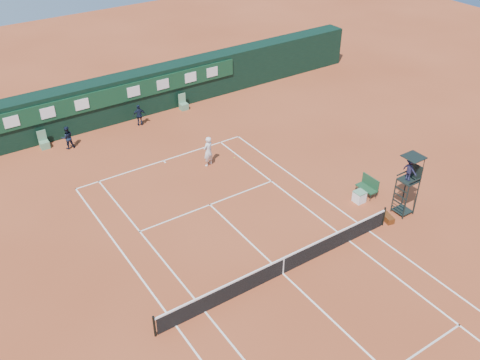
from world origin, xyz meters
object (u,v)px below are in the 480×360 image
umpire_chair (410,173)px  cooler (359,197)px  player_bench (368,185)px  player (208,151)px  tennis_net (283,265)px

umpire_chair → cooler: bearing=120.5°
player_bench → umpire_chair: bearing=-82.1°
player_bench → cooler: size_ratio=1.86×
cooler → player: player is taller
tennis_net → cooler: tennis_net is taller
umpire_chair → player_bench: umpire_chair is taller
umpire_chair → cooler: umpire_chair is taller
player_bench → tennis_net: bearing=-162.7°
tennis_net → player: (2.04, 9.93, 0.44)m
umpire_chair → cooler: (-1.17, 1.99, -2.13)m
umpire_chair → player_bench: 2.92m
tennis_net → player_bench: 8.09m
cooler → player: bearing=121.9°
player_bench → player: (-5.69, 7.52, 0.36)m
player → cooler: bearing=104.9°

